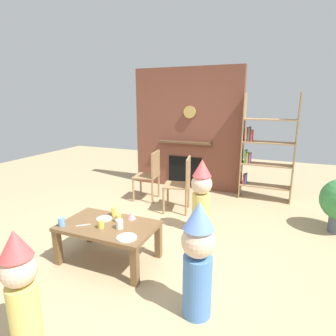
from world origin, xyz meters
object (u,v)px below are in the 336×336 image
paper_cup_near_right (101,224)px  dining_chair_middle (182,181)px  bookshelf (264,151)px  paper_cup_far_left (61,222)px  child_in_pink (198,257)px  child_by_the_chairs (201,194)px  birthday_cake_slice (132,215)px  coffee_table (108,230)px  paper_plate_rear (104,219)px  dining_chair_left (151,173)px  paper_cup_center (118,218)px  paper_cup_near_left (114,211)px  paper_cup_far_right (119,224)px  paper_plate_front (127,238)px  child_with_cone_hat (21,286)px

paper_cup_near_right → dining_chair_middle: (0.30, 1.77, 0.03)m
bookshelf → paper_cup_far_left: bookshelf is taller
child_in_pink → child_by_the_chairs: size_ratio=0.99×
birthday_cake_slice → child_in_pink: child_in_pink is taller
bookshelf → coffee_table: bookshelf is taller
coffee_table → paper_cup_far_left: (-0.44, -0.23, 0.12)m
paper_cup_far_left → paper_plate_rear: size_ratio=0.57×
paper_cup_far_left → paper_plate_rear: paper_cup_far_left is taller
bookshelf → paper_plate_rear: size_ratio=10.93×
dining_chair_left → child_in_pink: bearing=117.0°
bookshelf → paper_cup_near_right: 3.26m
paper_plate_rear → paper_cup_far_left: bearing=-135.1°
paper_cup_near_right → paper_cup_center: bearing=65.9°
paper_cup_near_left → paper_cup_near_right: paper_cup_near_left is taller
paper_cup_near_right → child_by_the_chairs: bearing=57.1°
child_in_pink → paper_cup_center: bearing=-5.7°
paper_cup_far_left → paper_cup_far_right: 0.64m
paper_cup_center → paper_plate_front: 0.41m
bookshelf → child_by_the_chairs: size_ratio=1.86×
paper_cup_far_left → bookshelf: bearing=58.4°
paper_cup_center → paper_plate_rear: size_ratio=0.54×
paper_cup_near_right → paper_plate_rear: paper_cup_near_right is taller
child_by_the_chairs → bookshelf: bearing=-166.5°
bookshelf → paper_plate_front: bearing=-109.5°
coffee_table → child_by_the_chairs: size_ratio=1.04×
paper_cup_far_right → paper_cup_center: bearing=126.0°
coffee_table → birthday_cake_slice: (0.17, 0.23, 0.11)m
paper_cup_near_right → paper_cup_far_right: size_ratio=0.89×
paper_cup_far_right → child_by_the_chairs: child_by_the_chairs is taller
bookshelf → paper_plate_rear: bookshelf is taller
coffee_table → paper_cup_near_left: 0.27m
paper_cup_center → bookshelf: bearing=63.5°
child_with_cone_hat → dining_chair_left: (-0.49, 3.13, 0.02)m
paper_cup_near_left → child_in_pink: bearing=-27.7°
paper_cup_near_left → paper_cup_center: size_ratio=1.08×
paper_cup_near_left → paper_plate_rear: 0.15m
birthday_cake_slice → paper_cup_far_left: bearing=-143.3°
dining_chair_left → paper_cup_center: bearing=98.4°
paper_cup_near_right → child_in_pink: (1.17, -0.30, 0.05)m
paper_plate_rear → child_by_the_chairs: child_by_the_chairs is taller
coffee_table → child_by_the_chairs: child_by_the_chairs is taller
paper_plate_front → child_in_pink: bearing=-14.9°
paper_cup_near_left → birthday_cake_slice: size_ratio=1.02×
paper_cup_center → dining_chair_middle: bearing=82.5°
paper_cup_near_right → child_by_the_chairs: size_ratio=0.09×
bookshelf → child_with_cone_hat: 4.21m
child_with_cone_hat → paper_cup_near_right: bearing=1.3°
paper_cup_far_left → paper_cup_near_right: bearing=16.2°
paper_cup_near_left → child_by_the_chairs: 1.19m
bookshelf → birthday_cake_slice: (-1.25, -2.57, -0.41)m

